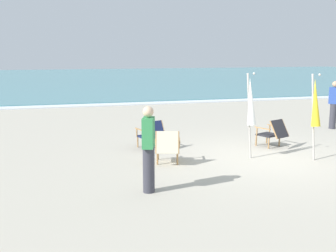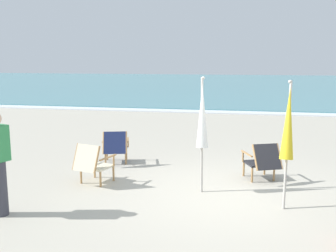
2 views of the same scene
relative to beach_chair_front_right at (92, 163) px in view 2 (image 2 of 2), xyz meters
name	(u,v)px [view 2 (image 2 of 2)]	position (x,y,z in m)	size (l,w,h in m)	color
ground_plane	(224,194)	(2.54, -0.09, -0.43)	(80.00, 80.00, 0.00)	#B7AF9E
sea	(243,84)	(2.54, 31.17, -0.38)	(80.00, 40.00, 0.10)	teal
surf_band	(238,112)	(2.54, 10.87, -0.40)	(80.00, 1.10, 0.06)	white
beach_chair_front_right	(92,163)	(0.00, 0.00, 0.00)	(0.74, 0.82, 0.81)	beige
beach_chair_mid_center	(263,160)	(3.25, 0.86, -0.01)	(0.82, 0.92, 0.78)	#28282D
beach_chair_far_center	(115,146)	(-0.04, 1.51, -0.01)	(0.75, 0.87, 0.79)	#19234C
umbrella_furled_yellow	(288,125)	(3.56, -0.47, 0.94)	(0.28, 0.48, 2.10)	#B7B2A8
umbrella_furled_white	(202,117)	(2.12, 0.05, 0.95)	(0.28, 0.39, 2.12)	#B7B2A8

